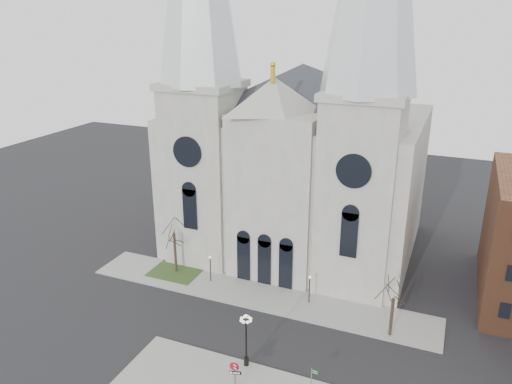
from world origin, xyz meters
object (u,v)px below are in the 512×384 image
at_px(one_way_sign, 236,377).
at_px(street_name_sign, 312,377).
at_px(stop_sign, 235,369).
at_px(globe_lamp, 246,334).

relative_size(one_way_sign, street_name_sign, 1.11).
xyz_separation_m(stop_sign, one_way_sign, (0.31, -0.49, -0.36)).
height_order(stop_sign, globe_lamp, globe_lamp).
distance_m(one_way_sign, street_name_sign, 6.40).
xyz_separation_m(stop_sign, globe_lamp, (-0.24, 2.98, 1.43)).
height_order(one_way_sign, street_name_sign, one_way_sign).
bearing_deg(street_name_sign, stop_sign, -149.87).
relative_size(stop_sign, globe_lamp, 0.51).
bearing_deg(globe_lamp, one_way_sign, -80.91).
relative_size(globe_lamp, one_way_sign, 2.32).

